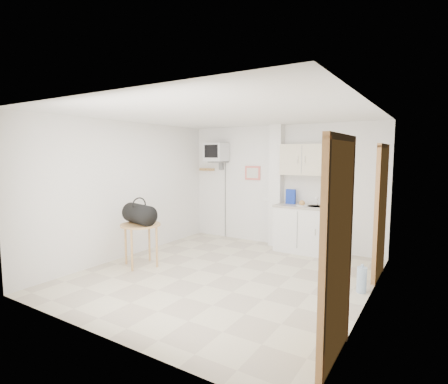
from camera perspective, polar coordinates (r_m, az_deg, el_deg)
The scene contains 7 objects.
ground at distance 5.66m, azimuth -0.10°, elevation -13.46°, with size 4.50×4.50×0.00m, color beige.
room_envelope at distance 5.30m, azimuth 2.61°, elevation 2.22°, with size 4.24×4.54×2.55m.
kitchenette at distance 6.99m, azimuth 12.73°, elevation -3.02°, with size 1.03×0.58×2.10m.
crt_television at distance 7.82m, azimuth -1.22°, elevation 6.41°, with size 0.44×0.45×2.15m.
round_table at distance 6.13m, azimuth -13.46°, elevation -5.93°, with size 0.67×0.67×0.73m.
duffel_bag at distance 6.10m, azimuth -13.64°, elevation -3.48°, with size 0.68×0.49×0.45m.
water_bottle at distance 5.32m, azimuth 21.56°, elevation -13.16°, with size 0.13×0.13×0.40m.
Camera 1 is at (2.84, -4.52, 1.90)m, focal length 28.00 mm.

